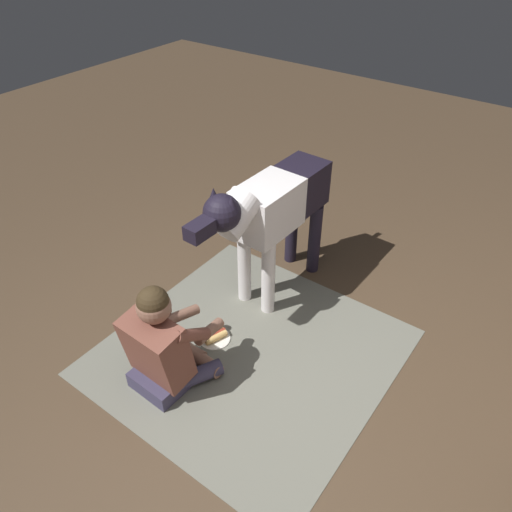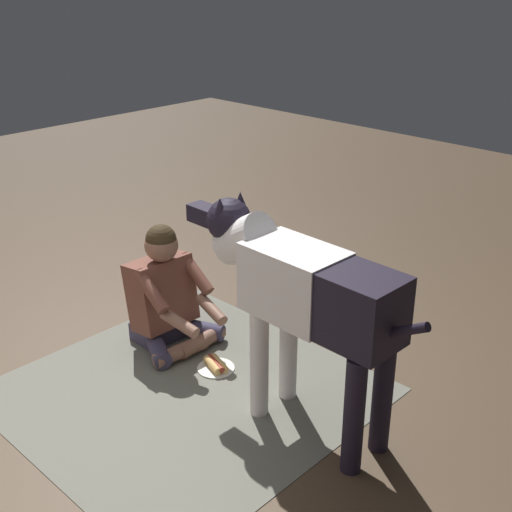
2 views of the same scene
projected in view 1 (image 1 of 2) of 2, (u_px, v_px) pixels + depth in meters
The scene contains 5 objects.
ground_plane at pixel (227, 381), 3.31m from camera, with size 12.64×12.64×0.00m, color #483626.
area_rug at pixel (250, 352), 3.51m from camera, with size 1.85×1.85×0.01m, color #67675B.
person_sitting_on_floor at pixel (163, 345), 3.12m from camera, with size 0.64×0.58×0.81m.
large_dog at pixel (272, 210), 3.57m from camera, with size 1.55×0.35×1.15m.
hot_dog_on_plate at pixel (215, 337), 3.60m from camera, with size 0.23×0.23×0.06m.
Camera 1 is at (1.60, 1.41, 2.66)m, focal length 34.94 mm.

